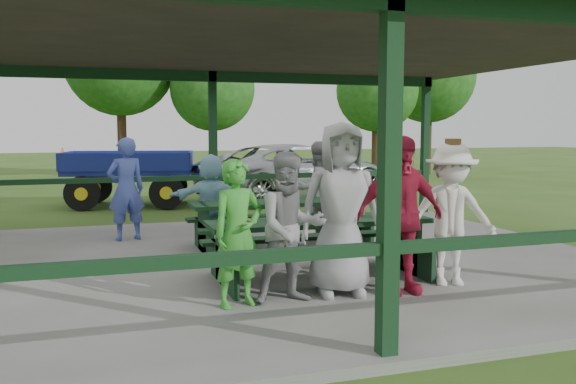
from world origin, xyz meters
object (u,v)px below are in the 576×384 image
object	(u,v)px
contestant_grey_left	(291,228)
picnic_table_near	(319,240)
contestant_green	(238,233)
contestant_grey_mid	(341,209)
spectator_blue	(126,189)
spectator_grey	(317,189)
pickup_truck	(296,172)
picnic_table_far	(282,218)
contestant_white_fedora	(451,214)
farm_trailer	(130,177)
contestant_red	(400,215)
spectator_lblue	(211,199)

from	to	relation	value
contestant_grey_left	picnic_table_near	bearing A→B (deg)	51.14
contestant_green	contestant_grey_left	xyz separation A→B (m)	(0.58, -0.03, 0.03)
contestant_grey_mid	spectator_blue	size ratio (longest dim) A/B	1.13
spectator_blue	spectator_grey	xyz separation A→B (m)	(3.20, -0.61, -0.04)
picnic_table_near	spectator_blue	distance (m)	4.10
spectator_grey	pickup_truck	bearing A→B (deg)	-115.92
picnic_table_far	contestant_green	distance (m)	3.20
contestant_grey_left	spectator_blue	world-z (taller)	spectator_blue
picnic_table_near	contestant_white_fedora	bearing A→B (deg)	-29.24
spectator_grey	farm_trailer	bearing A→B (deg)	-75.67
picnic_table_far	contestant_green	size ratio (longest dim) A/B	1.81
pickup_truck	spectator_grey	bearing A→B (deg)	146.69
picnic_table_far	contestant_red	bearing A→B (deg)	-80.16
picnic_table_far	pickup_truck	world-z (taller)	pickup_truck
contestant_grey_mid	farm_trailer	bearing A→B (deg)	108.49
spectator_lblue	farm_trailer	world-z (taller)	spectator_lblue
contestant_grey_left	contestant_grey_mid	distance (m)	0.67
contestant_grey_mid	farm_trailer	size ratio (longest dim) A/B	0.45
spectator_lblue	spectator_blue	bearing A→B (deg)	-20.86
contestant_green	contestant_grey_mid	distance (m)	1.24
pickup_truck	contestant_grey_mid	bearing A→B (deg)	146.22
farm_trailer	contestant_grey_left	bearing A→B (deg)	-72.21
contestant_red	pickup_truck	world-z (taller)	contestant_red
picnic_table_near	farm_trailer	bearing A→B (deg)	101.43
contestant_grey_left	pickup_truck	xyz separation A→B (m)	(3.39, 9.95, -0.14)
contestant_green	farm_trailer	bearing A→B (deg)	79.13
picnic_table_far	contestant_white_fedora	distance (m)	3.07
picnic_table_far	spectator_grey	bearing A→B (deg)	42.84
contestant_grey_mid	spectator_lblue	world-z (taller)	contestant_grey_mid
picnic_table_far	contestant_grey_mid	world-z (taller)	contestant_grey_mid
contestant_white_fedora	pickup_truck	size ratio (longest dim) A/B	0.32
contestant_grey_mid	contestant_green	bearing A→B (deg)	-166.92
contestant_grey_left	contestant_green	bearing A→B (deg)	175.26
picnic_table_far	contestant_grey_left	distance (m)	3.03
picnic_table_near	contestant_grey_mid	world-z (taller)	contestant_grey_mid
contestant_green	contestant_grey_mid	bearing A→B (deg)	-9.16
picnic_table_far	spectator_blue	bearing A→B (deg)	147.52
picnic_table_near	contestant_green	size ratio (longest dim) A/B	1.79
contestant_grey_mid	spectator_grey	bearing A→B (deg)	81.67
contestant_green	contestant_grey_mid	xyz separation A→B (m)	(1.22, 0.10, 0.20)
contestant_grey_mid	farm_trailer	distance (m)	9.84
contestant_red	contestant_green	bearing A→B (deg)	178.73
picnic_table_far	picnic_table_near	bearing A→B (deg)	-93.58
contestant_grey_mid	spectator_blue	world-z (taller)	contestant_grey_mid
spectator_blue	farm_trailer	bearing A→B (deg)	-107.41
picnic_table_near	contestant_white_fedora	size ratio (longest dim) A/B	1.59
picnic_table_near	spectator_grey	world-z (taller)	spectator_grey
contestant_red	spectator_grey	bearing A→B (deg)	83.89
picnic_table_near	picnic_table_far	bearing A→B (deg)	86.42
picnic_table_far	farm_trailer	world-z (taller)	farm_trailer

